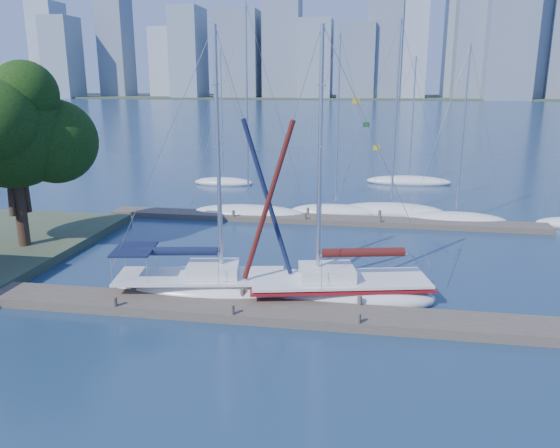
# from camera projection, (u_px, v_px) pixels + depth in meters

# --- Properties ---
(ground) EXTENTS (700.00, 700.00, 0.00)m
(ground) POSITION_uv_depth(u_px,v_px,m) (238.00, 314.00, 22.76)
(ground) COLOR #162948
(ground) RESTS_ON ground
(near_dock) EXTENTS (26.00, 2.00, 0.40)m
(near_dock) POSITION_uv_depth(u_px,v_px,m) (238.00, 310.00, 22.71)
(near_dock) COLOR #4A3E36
(near_dock) RESTS_ON ground
(far_dock) EXTENTS (30.00, 1.80, 0.36)m
(far_dock) POSITION_uv_depth(u_px,v_px,m) (321.00, 219.00, 37.67)
(far_dock) COLOR #4A3E36
(far_dock) RESTS_ON ground
(far_shore) EXTENTS (800.00, 100.00, 1.50)m
(far_shore) POSITION_uv_depth(u_px,v_px,m) (364.00, 97.00, 328.13)
(far_shore) COLOR #38472D
(far_shore) RESTS_ON ground
(tree) EXTENTS (8.18, 7.44, 10.50)m
(tree) POSITION_uv_depth(u_px,v_px,m) (11.00, 129.00, 29.01)
(tree) COLOR #2F1F14
(tree) RESTS_ON ground
(sailboat_navy) EXTENTS (8.45, 4.01, 12.23)m
(sailboat_navy) POSITION_uv_depth(u_px,v_px,m) (201.00, 275.00, 24.60)
(sailboat_navy) COLOR white
(sailboat_navy) RESTS_ON ground
(sailboat_maroon) EXTENTS (8.79, 4.51, 12.21)m
(sailboat_maroon) POSITION_uv_depth(u_px,v_px,m) (339.00, 279.00, 24.15)
(sailboat_maroon) COLOR white
(sailboat_maroon) RESTS_ON ground
(bg_boat_1) EXTENTS (8.41, 5.61, 14.87)m
(bg_boat_1) POSITION_uv_depth(u_px,v_px,m) (249.00, 212.00, 39.24)
(bg_boat_1) COLOR white
(bg_boat_1) RESTS_ON ground
(bg_boat_2) EXTENTS (6.79, 3.13, 12.95)m
(bg_boat_2) POSITION_uv_depth(u_px,v_px,m) (335.00, 211.00, 39.81)
(bg_boat_2) COLOR white
(bg_boat_2) RESTS_ON ground
(bg_boat_3) EXTENTS (7.90, 2.97, 13.90)m
(bg_boat_3) POSITION_uv_depth(u_px,v_px,m) (391.00, 211.00, 39.74)
(bg_boat_3) COLOR white
(bg_boat_3) RESTS_ON ground
(bg_boat_4) EXTENTS (7.08, 4.48, 12.07)m
(bg_boat_4) POSITION_uv_depth(u_px,v_px,m) (456.00, 219.00, 37.51)
(bg_boat_4) COLOR white
(bg_boat_4) RESTS_ON ground
(bg_boat_6) EXTENTS (5.93, 3.20, 12.49)m
(bg_boat_6) POSITION_uv_depth(u_px,v_px,m) (224.00, 182.00, 51.42)
(bg_boat_6) COLOR white
(bg_boat_6) RESTS_ON ground
(bg_boat_7) EXTENTS (8.16, 3.50, 11.99)m
(bg_boat_7) POSITION_uv_depth(u_px,v_px,m) (409.00, 181.00, 51.73)
(bg_boat_7) COLOR white
(bg_boat_7) RESTS_ON ground
(skyline) EXTENTS (502.50, 51.31, 122.80)m
(skyline) POSITION_uv_depth(u_px,v_px,m) (407.00, 28.00, 287.05)
(skyline) COLOR gray
(skyline) RESTS_ON ground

